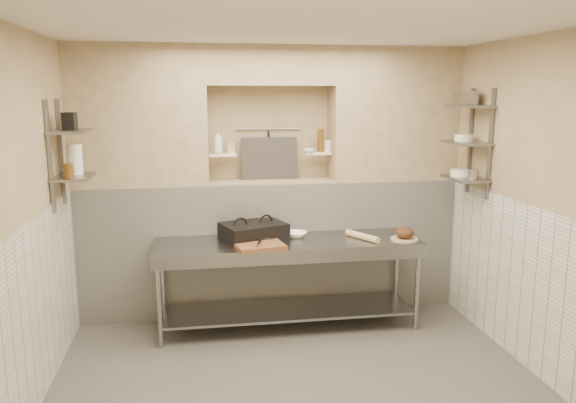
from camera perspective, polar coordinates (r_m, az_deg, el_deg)
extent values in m
cube|color=#56514C|center=(4.77, 1.21, -18.87)|extent=(4.00, 3.90, 0.10)
cube|color=silver|center=(4.18, 1.38, 18.19)|extent=(4.00, 3.90, 0.10)
cube|color=tan|center=(4.37, -26.19, -2.37)|extent=(0.10, 3.90, 2.80)
cube|color=tan|center=(5.03, 24.91, -0.66)|extent=(0.10, 3.90, 2.80)
cube|color=tan|center=(6.19, -2.07, 2.33)|extent=(4.00, 0.10, 2.80)
cube|color=tan|center=(2.39, 10.20, -11.86)|extent=(4.00, 0.10, 2.80)
cube|color=white|center=(6.09, -1.73, -4.54)|extent=(4.00, 0.40, 1.40)
cube|color=tan|center=(5.94, -1.77, 2.08)|extent=(1.30, 0.40, 0.02)
cube|color=tan|center=(5.86, -14.92, 8.38)|extent=(1.35, 0.40, 1.40)
cube|color=tan|center=(6.19, 10.59, 8.67)|extent=(1.35, 0.40, 1.40)
cube|color=tan|center=(5.88, -1.84, 13.61)|extent=(1.30, 0.40, 0.40)
cube|color=white|center=(4.55, -24.71, -10.97)|extent=(0.02, 3.90, 1.40)
cube|color=white|center=(5.17, 23.73, -8.31)|extent=(0.02, 3.90, 1.40)
cube|color=white|center=(5.86, -6.65, 4.75)|extent=(0.28, 0.16, 0.02)
cube|color=white|center=(5.99, 2.98, 4.93)|extent=(0.28, 0.16, 0.02)
cylinder|color=gray|center=(6.05, -2.01, 7.38)|extent=(0.70, 0.02, 0.02)
cylinder|color=black|center=(6.05, -1.98, 5.76)|extent=(0.02, 0.02, 0.30)
cube|color=#383330|center=(6.01, -1.91, 4.39)|extent=(0.60, 0.08, 0.45)
cube|color=slate|center=(5.49, -22.05, 4.66)|extent=(0.03, 0.03, 0.95)
cube|color=slate|center=(5.10, -23.03, 4.18)|extent=(0.03, 0.03, 0.95)
cube|color=slate|center=(5.29, -20.94, 2.35)|extent=(0.30, 0.50, 0.02)
cube|color=slate|center=(5.25, -21.24, 6.67)|extent=(0.30, 0.50, 0.03)
cube|color=slate|center=(6.00, 18.01, 5.87)|extent=(0.03, 0.03, 1.05)
cube|color=slate|center=(5.65, 19.85, 5.48)|extent=(0.03, 0.03, 1.05)
cube|color=slate|center=(5.80, 17.51, 2.26)|extent=(0.30, 0.50, 0.02)
cube|color=slate|center=(5.76, 17.71, 5.70)|extent=(0.30, 0.50, 0.02)
cube|color=slate|center=(5.75, 17.91, 9.18)|extent=(0.30, 0.50, 0.03)
cube|color=gray|center=(5.53, 0.00, -4.19)|extent=(2.60, 0.70, 0.04)
cube|color=gray|center=(5.75, 0.00, -10.94)|extent=(2.45, 0.60, 0.03)
cube|color=gray|center=(5.24, 0.58, -5.75)|extent=(2.60, 0.02, 0.12)
cylinder|color=gray|center=(5.34, -12.93, -10.10)|extent=(0.04, 0.04, 0.86)
cylinder|color=gray|center=(5.89, -12.58, -8.10)|extent=(0.04, 0.04, 0.86)
cylinder|color=gray|center=(5.73, 12.97, -8.67)|extent=(0.04, 0.04, 0.86)
cylinder|color=gray|center=(6.24, 10.97, -6.95)|extent=(0.04, 0.04, 0.86)
cube|color=black|center=(5.58, -3.52, -3.30)|extent=(0.71, 0.61, 0.11)
cube|color=black|center=(5.56, -3.53, -2.49)|extent=(0.71, 0.61, 0.05)
cube|color=brown|center=(5.26, -2.88, -4.54)|extent=(0.49, 0.39, 0.04)
cube|color=gray|center=(5.42, -2.74, -3.80)|extent=(0.24, 0.05, 0.01)
cylinder|color=gray|center=(5.27, -2.90, -4.10)|extent=(0.09, 0.27, 0.02)
imported|color=white|center=(5.66, 0.83, -3.36)|extent=(0.29, 0.29, 0.05)
cylinder|color=tan|center=(5.61, 7.56, -3.53)|extent=(0.26, 0.40, 0.06)
cylinder|color=tan|center=(5.68, 11.74, -3.75)|extent=(0.27, 0.27, 0.02)
ellipsoid|color=#4C2D19|center=(5.66, 11.76, -3.13)|extent=(0.18, 0.18, 0.11)
imported|color=white|center=(5.80, -7.13, 6.00)|extent=(0.11, 0.11, 0.24)
cube|color=tan|center=(5.88, -5.82, 5.47)|extent=(0.08, 0.08, 0.12)
imported|color=white|center=(5.91, 2.13, 5.18)|extent=(0.15, 0.15, 0.04)
cylinder|color=#563312|center=(5.99, 3.31, 6.21)|extent=(0.07, 0.07, 0.24)
cylinder|color=#563312|center=(5.98, 3.34, 6.15)|extent=(0.06, 0.06, 0.23)
cylinder|color=white|center=(6.01, 4.07, 5.65)|extent=(0.07, 0.07, 0.12)
cylinder|color=white|center=(5.36, -20.86, 4.04)|extent=(0.13, 0.13, 0.27)
cylinder|color=#563312|center=(5.11, -21.39, 2.91)|extent=(0.09, 0.09, 0.13)
cube|color=black|center=(5.24, -21.31, 7.62)|extent=(0.12, 0.12, 0.15)
cylinder|color=white|center=(5.86, 17.22, 2.81)|extent=(0.22, 0.22, 0.06)
cylinder|color=gray|center=(5.65, 18.28, 2.63)|extent=(0.10, 0.10, 0.10)
cylinder|color=white|center=(5.82, 17.43, 6.21)|extent=(0.18, 0.18, 0.07)
cube|color=gray|center=(5.81, 17.62, 9.99)|extent=(0.19, 0.23, 0.13)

